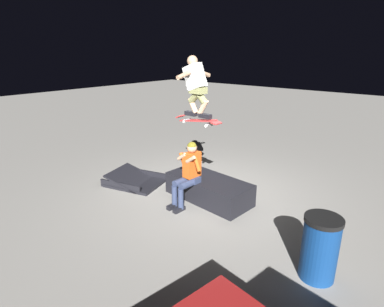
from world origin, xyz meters
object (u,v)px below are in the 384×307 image
object	(u,v)px
skateboard	(198,120)
person_sitting_on_ledge	(188,171)
skater_airborne	(196,84)
ledge_box_main	(209,189)
kicker_ramp	(136,181)
trash_bin	(320,248)

from	to	relation	value
skateboard	person_sitting_on_ledge	bearing A→B (deg)	79.31
skateboard	skater_airborne	xyz separation A→B (m)	(0.06, -0.00, 0.69)
ledge_box_main	kicker_ramp	world-z (taller)	ledge_box_main
person_sitting_on_ledge	skater_airborne	bearing A→B (deg)	-87.08
ledge_box_main	trash_bin	xyz separation A→B (m)	(-2.57, 0.94, 0.23)
kicker_ramp	trash_bin	distance (m)	4.39
ledge_box_main	skater_airborne	xyz separation A→B (m)	(0.19, 0.21, 2.16)
person_sitting_on_ledge	skater_airborne	xyz separation A→B (m)	(0.01, -0.24, 1.67)
person_sitting_on_ledge	kicker_ramp	xyz separation A→B (m)	(1.60, 0.03, -0.65)
person_sitting_on_ledge	trash_bin	distance (m)	2.80
person_sitting_on_ledge	skater_airborne	world-z (taller)	skater_airborne
skateboard	skater_airborne	size ratio (longest dim) A/B	0.92
person_sitting_on_ledge	trash_bin	xyz separation A→B (m)	(-2.74, 0.49, -0.25)
skateboard	kicker_ramp	size ratio (longest dim) A/B	0.74
skateboard	trash_bin	xyz separation A→B (m)	(-2.70, 0.73, -1.24)
ledge_box_main	kicker_ramp	size ratio (longest dim) A/B	1.31
trash_bin	kicker_ramp	bearing A→B (deg)	-6.11
kicker_ramp	ledge_box_main	bearing A→B (deg)	-164.97
skateboard	skater_airborne	world-z (taller)	skater_airborne
person_sitting_on_ledge	skateboard	world-z (taller)	skateboard
trash_bin	skateboard	bearing A→B (deg)	-15.12
skater_airborne	trash_bin	xyz separation A→B (m)	(-2.76, 0.73, -1.93)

